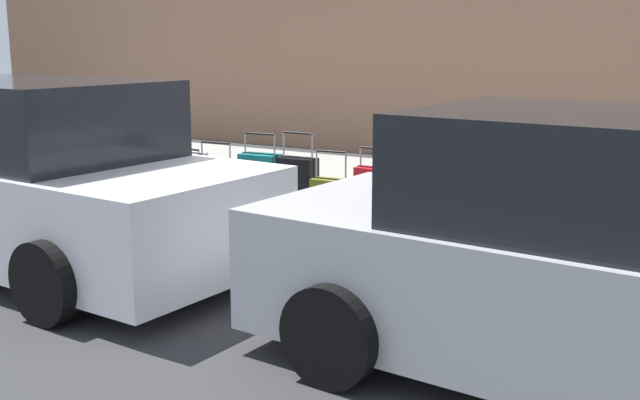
{
  "coord_description": "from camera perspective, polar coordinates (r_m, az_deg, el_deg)",
  "views": [
    {
      "loc": [
        -4.56,
        6.1,
        2.05
      ],
      "look_at": [
        -0.88,
        0.09,
        0.58
      ],
      "focal_mm": 42.88,
      "sensor_mm": 36.0,
      "label": 1
    }
  ],
  "objects": [
    {
      "name": "suitcase_black_7",
      "position": [
        8.25,
        -1.65,
        0.86
      ],
      "size": [
        0.43,
        0.21,
        0.96
      ],
      "color": "black",
      "rests_on": "sidewalk_curb"
    },
    {
      "name": "suitcase_olive_6",
      "position": [
        7.9,
        0.82,
        -0.24
      ],
      "size": [
        0.41,
        0.23,
        0.82
      ],
      "color": "#59601E",
      "rests_on": "sidewalk_curb"
    },
    {
      "name": "bollard_post",
      "position": [
        10.01,
        -16.55,
        2.26
      ],
      "size": [
        0.15,
        0.15,
        0.67
      ],
      "primitive_type": "cylinder",
      "color": "brown",
      "rests_on": "sidewalk_curb"
    },
    {
      "name": "suitcase_silver_10",
      "position": [
        9.2,
        -9.75,
        1.62
      ],
      "size": [
        0.44,
        0.29,
        0.68
      ],
      "color": "#9EA0A8",
      "rests_on": "sidewalk_curb"
    },
    {
      "name": "suitcase_navy_9",
      "position": [
        8.79,
        -7.71,
        0.91
      ],
      "size": [
        0.46,
        0.24,
        0.8
      ],
      "color": "navy",
      "rests_on": "sidewalk_curb"
    },
    {
      "name": "suitcase_teal_8",
      "position": [
        8.55,
        -4.47,
        1.21
      ],
      "size": [
        0.46,
        0.28,
        0.92
      ],
      "color": "#0F606B",
      "rests_on": "sidewalk_curb"
    },
    {
      "name": "suitcase_black_0",
      "position": [
        6.97,
        22.31,
        -2.69
      ],
      "size": [
        0.47,
        0.28,
        0.77
      ],
      "color": "black",
      "rests_on": "sidewalk_curb"
    },
    {
      "name": "parked_car_white_1",
      "position": [
        7.55,
        -20.81,
        1.46
      ],
      "size": [
        4.87,
        2.28,
        1.7
      ],
      "color": "silver",
      "rests_on": "ground_plane"
    },
    {
      "name": "suitcase_maroon_4",
      "position": [
        7.55,
        7.64,
        -0.89
      ],
      "size": [
        0.41,
        0.27,
        0.75
      ],
      "color": "maroon",
      "rests_on": "sidewalk_curb"
    },
    {
      "name": "sidewalk_curb",
      "position": [
        9.94,
        3.5,
        0.3
      ],
      "size": [
        18.0,
        5.0,
        0.14
      ],
      "primitive_type": "cube",
      "color": "#9E9B93",
      "rests_on": "ground_plane"
    },
    {
      "name": "suitcase_navy_2",
      "position": [
        7.24,
        14.65,
        -0.99
      ],
      "size": [
        0.42,
        0.2,
        0.77
      ],
      "color": "navy",
      "rests_on": "sidewalk_curb"
    },
    {
      "name": "ground_plane",
      "position": [
        7.89,
        -5.1,
        -3.29
      ],
      "size": [
        40.0,
        40.0,
        0.0
      ],
      "primitive_type": "plane",
      "color": "#333335"
    },
    {
      "name": "suitcase_teal_1",
      "position": [
        7.08,
        18.26,
        -2.06
      ],
      "size": [
        0.41,
        0.22,
        0.63
      ],
      "color": "#0F606B",
      "rests_on": "sidewalk_curb"
    },
    {
      "name": "suitcase_silver_3",
      "position": [
        7.29,
        10.75,
        -1.08
      ],
      "size": [
        0.39,
        0.24,
        0.94
      ],
      "color": "#9EA0A8",
      "rests_on": "sidewalk_curb"
    },
    {
      "name": "fire_hydrant",
      "position": [
        9.73,
        -13.91,
        2.66
      ],
      "size": [
        0.39,
        0.21,
        0.81
      ],
      "color": "red",
      "rests_on": "sidewalk_curb"
    },
    {
      "name": "suitcase_red_5",
      "position": [
        7.7,
        4.16,
        -0.03
      ],
      "size": [
        0.43,
        0.2,
        0.88
      ],
      "color": "red",
      "rests_on": "sidewalk_curb"
    },
    {
      "name": "parked_car_silver_0",
      "position": [
        4.77,
        20.58,
        -4.55
      ],
      "size": [
        4.39,
        2.17,
        1.65
      ],
      "color": "#B2B5BA",
      "rests_on": "ground_plane"
    }
  ]
}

